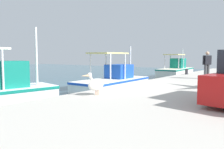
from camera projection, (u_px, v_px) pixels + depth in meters
fishing_boat_third at (114, 81)px, 14.16m from camera, size 5.82×2.36×2.89m
fishing_boat_fourth at (176, 71)px, 22.76m from camera, size 5.98×2.36×3.03m
pelican at (96, 84)px, 7.80m from camera, size 0.97×0.47×0.82m
fisherman_standing at (207, 64)px, 13.38m from camera, size 0.52×0.45×1.67m
mooring_bollard_second at (187, 72)px, 16.81m from camera, size 0.23×0.23×0.42m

